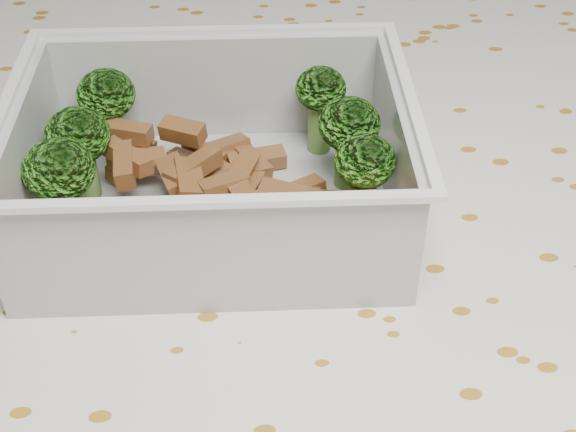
{
  "coord_description": "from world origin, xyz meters",
  "views": [
    {
      "loc": [
        -0.01,
        -0.28,
        1.03
      ],
      "look_at": [
        0.01,
        0.01,
        0.78
      ],
      "focal_mm": 50.0,
      "sensor_mm": 36.0,
      "label": 1
    }
  ],
  "objects": [
    {
      "name": "meat_pile",
      "position": [
        -0.03,
        0.06,
        0.77
      ],
      "size": [
        0.13,
        0.08,
        0.03
      ],
      "color": "brown",
      "rests_on": "lunch_container"
    },
    {
      "name": "dining_table",
      "position": [
        0.0,
        0.0,
        0.67
      ],
      "size": [
        1.4,
        0.9,
        0.75
      ],
      "color": "brown",
      "rests_on": "ground"
    },
    {
      "name": "lunch_container",
      "position": [
        -0.02,
        0.04,
        0.78
      ],
      "size": [
        0.2,
        0.16,
        0.07
      ],
      "color": "silver",
      "rests_on": "tablecloth"
    },
    {
      "name": "sausage",
      "position": [
        -0.02,
        0.0,
        0.78
      ],
      "size": [
        0.17,
        0.04,
        0.03
      ],
      "color": "orange",
      "rests_on": "lunch_container"
    },
    {
      "name": "broccoli_florets",
      "position": [
        -0.03,
        0.06,
        0.8
      ],
      "size": [
        0.18,
        0.1,
        0.05
      ],
      "color": "#608C3F",
      "rests_on": "lunch_container"
    },
    {
      "name": "tablecloth",
      "position": [
        0.0,
        0.0,
        0.72
      ],
      "size": [
        1.46,
        0.96,
        0.19
      ],
      "color": "beige",
      "rests_on": "dining_table"
    }
  ]
}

